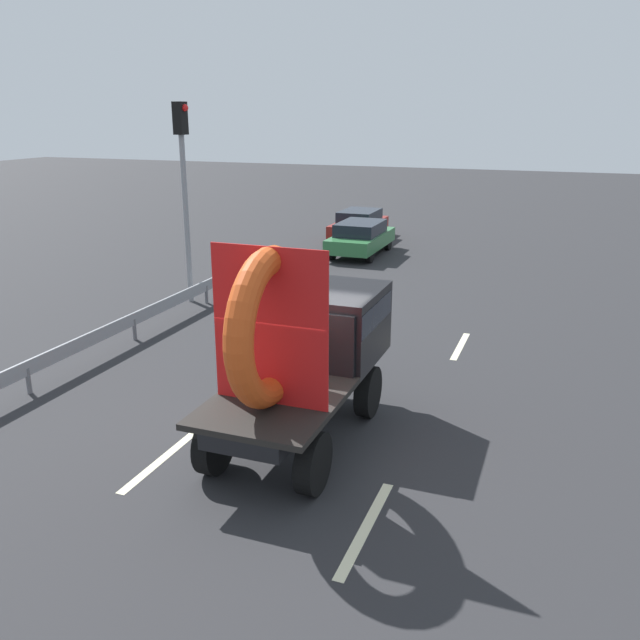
# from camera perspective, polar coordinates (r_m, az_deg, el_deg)

# --- Properties ---
(ground_plane) EXTENTS (120.00, 120.00, 0.00)m
(ground_plane) POSITION_cam_1_polar(r_m,az_deg,el_deg) (12.19, -3.13, -9.70)
(ground_plane) COLOR #28282B
(flatbed_truck) EXTENTS (2.02, 4.75, 3.68)m
(flatbed_truck) POSITION_cam_1_polar(r_m,az_deg,el_deg) (11.69, -1.01, -1.71)
(flatbed_truck) COLOR black
(flatbed_truck) RESTS_ON ground_plane
(distant_sedan) EXTENTS (1.77, 4.14, 1.35)m
(distant_sedan) POSITION_cam_1_polar(r_m,az_deg,el_deg) (27.07, 3.53, 7.14)
(distant_sedan) COLOR black
(distant_sedan) RESTS_ON ground_plane
(traffic_light) EXTENTS (0.42, 0.36, 5.84)m
(traffic_light) POSITION_cam_1_polar(r_m,az_deg,el_deg) (20.11, -11.63, 12.11)
(traffic_light) COLOR gray
(traffic_light) RESTS_ON ground_plane
(guardrail) EXTENTS (0.10, 14.47, 0.71)m
(guardrail) POSITION_cam_1_polar(r_m,az_deg,el_deg) (18.85, -12.53, 1.56)
(guardrail) COLOR gray
(guardrail) RESTS_ON ground_plane
(lane_dash_left_near) EXTENTS (0.16, 2.20, 0.01)m
(lane_dash_left_near) POSITION_cam_1_polar(r_m,az_deg,el_deg) (11.62, -13.55, -11.65)
(lane_dash_left_near) COLOR beige
(lane_dash_left_near) RESTS_ON ground_plane
(lane_dash_left_far) EXTENTS (0.16, 2.45, 0.01)m
(lane_dash_left_far) POSITION_cam_1_polar(r_m,az_deg,el_deg) (17.72, -0.09, -0.82)
(lane_dash_left_far) COLOR beige
(lane_dash_left_far) RESTS_ON ground_plane
(lane_dash_right_near) EXTENTS (0.16, 2.40, 0.01)m
(lane_dash_right_near) POSITION_cam_1_polar(r_m,az_deg,el_deg) (9.74, 3.97, -17.37)
(lane_dash_right_near) COLOR beige
(lane_dash_right_near) RESTS_ON ground_plane
(lane_dash_right_far) EXTENTS (0.16, 2.09, 0.01)m
(lane_dash_right_far) POSITION_cam_1_polar(r_m,az_deg,el_deg) (16.84, 11.98, -2.21)
(lane_dash_right_far) COLOR beige
(lane_dash_right_far) RESTS_ON ground_plane
(oncoming_car) EXTENTS (1.72, 4.00, 1.31)m
(oncoming_car) POSITION_cam_1_polar(r_m,az_deg,el_deg) (30.50, 3.37, 8.26)
(oncoming_car) COLOR black
(oncoming_car) RESTS_ON ground_plane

